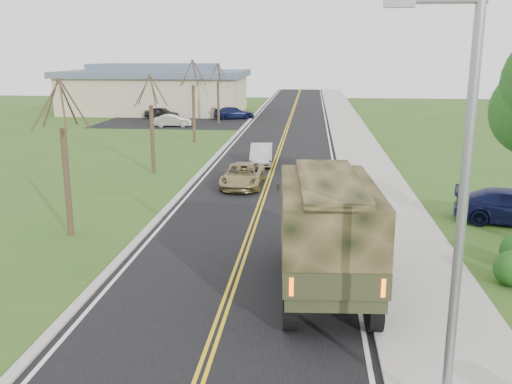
# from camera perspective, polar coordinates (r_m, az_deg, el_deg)

# --- Properties ---
(road) EXTENTS (8.00, 120.00, 0.01)m
(road) POSITION_cam_1_polar(r_m,az_deg,el_deg) (51.05, 2.96, 5.97)
(road) COLOR black
(road) RESTS_ON ground
(curb_right) EXTENTS (0.30, 120.00, 0.12)m
(curb_right) POSITION_cam_1_polar(r_m,az_deg,el_deg) (51.02, 7.65, 5.92)
(curb_right) COLOR #9E998E
(curb_right) RESTS_ON ground
(sidewalk_right) EXTENTS (3.20, 120.00, 0.10)m
(sidewalk_right) POSITION_cam_1_polar(r_m,az_deg,el_deg) (51.11, 9.62, 5.86)
(sidewalk_right) COLOR #9E998E
(sidewalk_right) RESTS_ON ground
(curb_left) EXTENTS (0.30, 120.00, 0.10)m
(curb_left) POSITION_cam_1_polar(r_m,az_deg,el_deg) (51.40, -1.69, 6.09)
(curb_left) COLOR #9E998E
(curb_left) RESTS_ON ground
(street_light) EXTENTS (1.65, 0.22, 8.00)m
(street_light) POSITION_cam_1_polar(r_m,az_deg,el_deg) (10.65, 19.49, -0.82)
(street_light) COLOR gray
(street_light) RESTS_ON ground
(bare_tree_a) EXTENTS (1.93, 2.26, 6.08)m
(bare_tree_a) POSITION_cam_1_polar(r_m,az_deg,el_deg) (22.95, -18.48, 2.18)
(bare_tree_a) COLOR #38281C
(bare_tree_a) RESTS_ON ground
(bare_tree_b) EXTENTS (1.83, 2.14, 5.73)m
(bare_tree_b) POSITION_cam_1_polar(r_m,az_deg,el_deg) (34.12, -10.35, 6.03)
(bare_tree_b) COLOR #38281C
(bare_tree_b) RESTS_ON ground
(bare_tree_c) EXTENTS (2.04, 2.39, 6.42)m
(bare_tree_c) POSITION_cam_1_polar(r_m,az_deg,el_deg) (45.67, -6.26, 8.48)
(bare_tree_c) COLOR #38281C
(bare_tree_c) RESTS_ON ground
(bare_tree_d) EXTENTS (1.88, 2.20, 5.91)m
(bare_tree_d) POSITION_cam_1_polar(r_m,az_deg,el_deg) (57.45, -3.80, 9.39)
(bare_tree_d) COLOR #38281C
(bare_tree_d) RESTS_ON ground
(commercial_building) EXTENTS (25.50, 21.50, 5.65)m
(commercial_building) POSITION_cam_1_polar(r_m,az_deg,el_deg) (69.09, -9.92, 10.08)
(commercial_building) COLOR tan
(commercial_building) RESTS_ON ground
(military_truck) EXTENTS (2.96, 7.41, 3.62)m
(military_truck) POSITION_cam_1_polar(r_m,az_deg,el_deg) (16.77, 6.98, -3.28)
(military_truck) COLOR black
(military_truck) RESTS_ON ground
(suv_champagne) EXTENTS (2.10, 4.45, 1.23)m
(suv_champagne) POSITION_cam_1_polar(r_m,az_deg,el_deg) (30.22, -1.33, 1.68)
(suv_champagne) COLOR #8E7F50
(suv_champagne) RESTS_ON ground
(sedan_silver) EXTENTS (1.61, 3.99, 1.29)m
(sedan_silver) POSITION_cam_1_polar(r_m,az_deg,el_deg) (36.28, 0.54, 3.78)
(sedan_silver) COLOR silver
(sedan_silver) RESTS_ON ground
(lot_car_dark) EXTENTS (3.88, 2.15, 1.25)m
(lot_car_dark) POSITION_cam_1_polar(r_m,az_deg,el_deg) (62.26, -9.42, 7.80)
(lot_car_dark) COLOR black
(lot_car_dark) RESTS_ON ground
(lot_car_silver) EXTENTS (3.66, 1.66, 1.17)m
(lot_car_silver) POSITION_cam_1_polar(r_m,az_deg,el_deg) (55.48, -8.32, 7.08)
(lot_car_silver) COLOR #B3B3B8
(lot_car_silver) RESTS_ON ground
(lot_car_navy) EXTENTS (4.72, 3.11, 1.27)m
(lot_car_navy) POSITION_cam_1_polar(r_m,az_deg,el_deg) (61.41, -2.23, 7.90)
(lot_car_navy) COLOR #0F1637
(lot_car_navy) RESTS_ON ground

